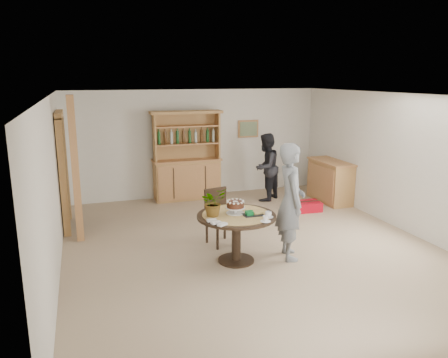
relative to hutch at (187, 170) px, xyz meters
The scene contains 17 objects.
ground 3.33m from the hutch, 84.71° to the right, with size 7.00×7.00×0.00m, color tan.
room_shell 3.41m from the hutch, 84.65° to the right, with size 6.04×7.04×2.52m.
doorway 2.94m from the hutch, 154.78° to the right, with size 0.13×1.10×2.18m.
pine_post 3.20m from the hutch, 139.62° to the right, with size 0.12×0.12×2.50m, color tan.
hutch is the anchor object (origin of this frame).
sideboard 3.29m from the hutch, 22.21° to the right, with size 0.54×1.26×0.94m.
dining_table 3.73m from the hutch, 91.91° to the right, with size 1.20×1.20×0.76m.
dining_chair 2.90m from the hutch, 92.82° to the right, with size 0.51×0.51×0.95m.
birthday_cake 3.68m from the hutch, 91.94° to the right, with size 0.30×0.30×0.20m.
flower_vase 3.72m from the hutch, 97.36° to the right, with size 0.38×0.33×0.42m, color #3F7233.
gift_tray 3.85m from the hutch, 88.66° to the right, with size 0.30×0.20×0.08m.
coffee_cup_a 4.01m from the hutch, 86.06° to the right, with size 0.15×0.15×0.09m.
coffee_cup_b 4.18m from the hutch, 87.87° to the right, with size 0.15×0.15×0.08m.
napkins 4.07m from the hutch, 97.54° to the right, with size 0.24×0.33×0.03m.
teen_boy 3.90m from the hutch, 79.26° to the right, with size 0.66×0.44×1.82m, color slate.
adult_person 1.82m from the hutch, 22.22° to the right, with size 0.75×0.59×1.55m, color black.
red_suitcase 2.84m from the hutch, 38.81° to the right, with size 0.62×0.44×0.21m.
Camera 1 is at (-2.57, -6.39, 2.78)m, focal length 35.00 mm.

